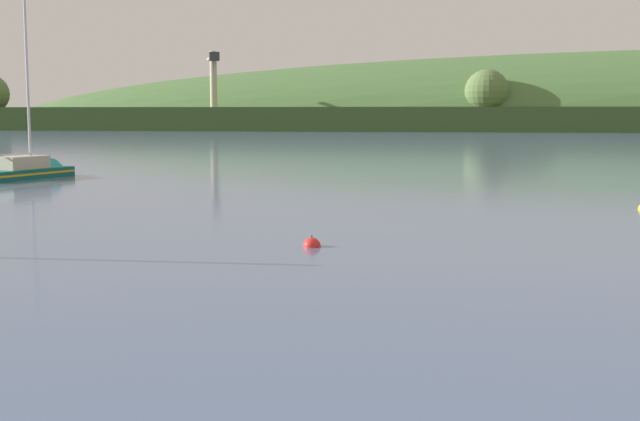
% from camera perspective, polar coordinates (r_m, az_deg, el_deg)
% --- Properties ---
extents(dockside_crane, '(6.66, 14.02, 19.78)m').
position_cam_1_polar(dockside_crane, '(219.56, -7.15, 7.89)').
color(dockside_crane, '#4C4C51').
rests_on(dockside_crane, ground).
extents(sailboat_far_left, '(5.58, 9.58, 14.43)m').
position_cam_1_polar(sailboat_far_left, '(65.31, -18.74, 2.29)').
color(sailboat_far_left, '#0F564C').
rests_on(sailboat_far_left, ground).
extents(mooring_buoy_midchannel, '(0.64, 0.64, 0.72)m').
position_cam_1_polar(mooring_buoy_midchannel, '(30.47, -0.55, -2.43)').
color(mooring_buoy_midchannel, red).
rests_on(mooring_buoy_midchannel, ground).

